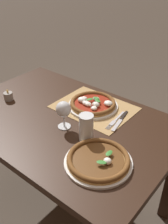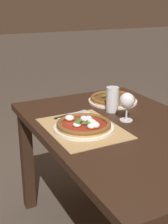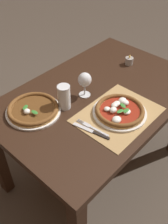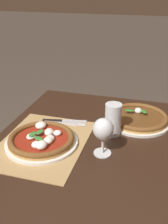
{
  "view_description": "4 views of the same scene",
  "coord_description": "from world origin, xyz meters",
  "px_view_note": "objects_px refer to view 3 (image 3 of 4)",
  "views": [
    {
      "loc": [
        -0.87,
        0.87,
        1.57
      ],
      "look_at": [
        -0.15,
        -0.01,
        0.84
      ],
      "focal_mm": 42.0,
      "sensor_mm": 36.0,
      "label": 1
    },
    {
      "loc": [
        1.22,
        -0.85,
        1.35
      ],
      "look_at": [
        -0.21,
        -0.13,
        0.77
      ],
      "focal_mm": 50.0,
      "sensor_mm": 36.0,
      "label": 2
    },
    {
      "loc": [
        -0.99,
        -0.79,
        1.72
      ],
      "look_at": [
        -0.22,
        -0.08,
        0.79
      ],
      "focal_mm": 42.0,
      "sensor_mm": 36.0,
      "label": 3
    },
    {
      "loc": [
        0.77,
        0.22,
        1.35
      ],
      "look_at": [
        -0.29,
        -0.08,
        0.8
      ],
      "focal_mm": 42.0,
      "sensor_mm": 36.0,
      "label": 4
    }
  ],
  "objects_px": {
    "pizza_far": "(33,109)",
    "fork": "(92,128)",
    "votive_candle": "(129,61)",
    "pint_glass": "(64,97)",
    "pizza_near": "(120,111)",
    "knife": "(91,131)",
    "wine_glass": "(85,81)"
  },
  "relations": [
    {
      "from": "pizza_far",
      "to": "votive_candle",
      "type": "height_order",
      "value": "votive_candle"
    },
    {
      "from": "wine_glass",
      "to": "votive_candle",
      "type": "distance_m",
      "value": 0.48
    },
    {
      "from": "pizza_far",
      "to": "pint_glass",
      "type": "distance_m",
      "value": 0.19
    },
    {
      "from": "pizza_near",
      "to": "fork",
      "type": "distance_m",
      "value": 0.19
    },
    {
      "from": "fork",
      "to": "votive_candle",
      "type": "distance_m",
      "value": 0.69
    },
    {
      "from": "pizza_far",
      "to": "fork",
      "type": "xyz_separation_m",
      "value": [
        0.13,
        -0.33,
        -0.01
      ]
    },
    {
      "from": "pint_glass",
      "to": "votive_candle",
      "type": "relative_size",
      "value": 2.01
    },
    {
      "from": "pizza_near",
      "to": "votive_candle",
      "type": "distance_m",
      "value": 0.54
    },
    {
      "from": "pizza_far",
      "to": "fork",
      "type": "relative_size",
      "value": 1.54
    },
    {
      "from": "knife",
      "to": "votive_candle",
      "type": "xyz_separation_m",
      "value": [
        0.68,
        0.24,
        0.02
      ]
    },
    {
      "from": "votive_candle",
      "to": "pizza_far",
      "type": "bearing_deg",
      "value": 172.68
    },
    {
      "from": "pizza_far",
      "to": "knife",
      "type": "distance_m",
      "value": 0.36
    },
    {
      "from": "wine_glass",
      "to": "fork",
      "type": "xyz_separation_m",
      "value": [
        -0.18,
        -0.22,
        -0.1
      ]
    },
    {
      "from": "pizza_near",
      "to": "knife",
      "type": "height_order",
      "value": "pizza_near"
    },
    {
      "from": "wine_glass",
      "to": "pint_glass",
      "type": "height_order",
      "value": "wine_glass"
    },
    {
      "from": "pint_glass",
      "to": "votive_candle",
      "type": "bearing_deg",
      "value": -0.19
    },
    {
      "from": "fork",
      "to": "pizza_near",
      "type": "bearing_deg",
      "value": -10.87
    },
    {
      "from": "wine_glass",
      "to": "knife",
      "type": "height_order",
      "value": "wine_glass"
    },
    {
      "from": "wine_glass",
      "to": "votive_candle",
      "type": "xyz_separation_m",
      "value": [
        0.47,
        0.01,
        -0.08
      ]
    },
    {
      "from": "wine_glass",
      "to": "knife",
      "type": "distance_m",
      "value": 0.33
    },
    {
      "from": "pizza_far",
      "to": "votive_candle",
      "type": "bearing_deg",
      "value": -7.32
    },
    {
      "from": "pizza_far",
      "to": "pizza_near",
      "type": "bearing_deg",
      "value": -49.37
    },
    {
      "from": "pint_glass",
      "to": "fork",
      "type": "relative_size",
      "value": 0.72
    },
    {
      "from": "votive_candle",
      "to": "fork",
      "type": "bearing_deg",
      "value": -160.72
    },
    {
      "from": "pizza_near",
      "to": "knife",
      "type": "bearing_deg",
      "value": 173.25
    },
    {
      "from": "wine_glass",
      "to": "pizza_far",
      "type": "bearing_deg",
      "value": 160.69
    },
    {
      "from": "wine_glass",
      "to": "fork",
      "type": "distance_m",
      "value": 0.3
    },
    {
      "from": "wine_glass",
      "to": "pint_glass",
      "type": "relative_size",
      "value": 1.07
    },
    {
      "from": "fork",
      "to": "knife",
      "type": "distance_m",
      "value": 0.03
    },
    {
      "from": "pint_glass",
      "to": "wine_glass",
      "type": "bearing_deg",
      "value": -3.61
    },
    {
      "from": "pint_glass",
      "to": "knife",
      "type": "bearing_deg",
      "value": -100.94
    },
    {
      "from": "knife",
      "to": "votive_candle",
      "type": "distance_m",
      "value": 0.72
    }
  ]
}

